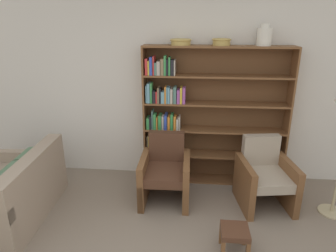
{
  "coord_description": "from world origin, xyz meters",
  "views": [
    {
      "loc": [
        0.14,
        -1.65,
        2.3
      ],
      "look_at": [
        -0.21,
        2.12,
        0.95
      ],
      "focal_mm": 32.0,
      "sensor_mm": 36.0,
      "label": 1
    }
  ],
  "objects": [
    {
      "name": "footstool",
      "position": [
        0.59,
        0.92,
        0.22
      ],
      "size": [
        0.29,
        0.29,
        0.29
      ],
      "color": "brown",
      "rests_on": "ground"
    },
    {
      "name": "vase_tall",
      "position": [
        0.99,
        2.42,
        2.1
      ],
      "size": [
        0.19,
        0.19,
        0.27
      ],
      "color": "silver",
      "rests_on": "bookshelf"
    },
    {
      "name": "couch",
      "position": [
        -2.06,
        1.3,
        0.28
      ],
      "size": [
        1.04,
        1.51,
        0.81
      ],
      "rotation": [
        0.0,
        0.0,
        1.63
      ],
      "color": "gray",
      "rests_on": "ground"
    },
    {
      "name": "bowl_sage",
      "position": [
        0.46,
        2.42,
        2.03
      ],
      "size": [
        0.25,
        0.25,
        0.09
      ],
      "color": "tan",
      "rests_on": "bookshelf"
    },
    {
      "name": "bookshelf",
      "position": [
        0.22,
        2.44,
        0.96
      ],
      "size": [
        2.01,
        0.3,
        1.98
      ],
      "color": "brown",
      "rests_on": "ground"
    },
    {
      "name": "wall_back",
      "position": [
        0.0,
        2.61,
        1.38
      ],
      "size": [
        12.0,
        0.06,
        2.75
      ],
      "color": "silver",
      "rests_on": "ground"
    },
    {
      "name": "bowl_terracotta",
      "position": [
        -0.07,
        2.42,
        2.03
      ],
      "size": [
        0.28,
        0.28,
        0.08
      ],
      "color": "tan",
      "rests_on": "bookshelf"
    },
    {
      "name": "armchair_cushioned",
      "position": [
        1.06,
        1.87,
        0.39
      ],
      "size": [
        0.74,
        0.77,
        0.87
      ],
      "rotation": [
        0.0,
        0.0,
        3.3
      ],
      "color": "brown",
      "rests_on": "ground"
    },
    {
      "name": "armchair_leather",
      "position": [
        -0.22,
        1.87,
        0.39
      ],
      "size": [
        0.65,
        0.69,
        0.87
      ],
      "rotation": [
        0.0,
        0.0,
        3.16
      ],
      "color": "brown",
      "rests_on": "ground"
    }
  ]
}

